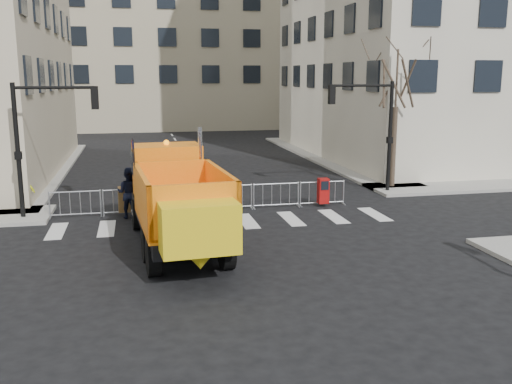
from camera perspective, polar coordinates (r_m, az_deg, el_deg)
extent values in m
plane|color=black|center=(17.30, 0.37, -7.50)|extent=(120.00, 120.00, 0.00)
cube|color=gray|center=(25.34, -3.75, -1.18)|extent=(64.00, 5.00, 0.15)
cube|color=tan|center=(68.36, -9.40, 16.73)|extent=(30.00, 18.00, 24.00)
cylinder|color=black|center=(24.08, -22.70, 3.63)|extent=(0.18, 0.18, 5.40)
cylinder|color=black|center=(28.31, 13.23, 5.27)|extent=(0.18, 0.18, 5.40)
cube|color=black|center=(19.19, -7.97, -2.66)|extent=(2.91, 7.54, 0.46)
cylinder|color=black|center=(21.75, -11.79, -2.21)|extent=(0.44, 1.15, 1.13)
cylinder|color=black|center=(22.01, -6.20, -1.87)|extent=(0.44, 1.15, 1.13)
cylinder|color=black|center=(17.90, -10.72, -5.15)|extent=(0.44, 1.15, 1.13)
cylinder|color=black|center=(18.21, -3.95, -4.68)|extent=(0.44, 1.15, 1.13)
cylinder|color=black|center=(16.63, -10.26, -6.43)|extent=(0.44, 1.15, 1.13)
cylinder|color=black|center=(16.96, -2.97, -5.89)|extent=(0.44, 1.15, 1.13)
cube|color=orange|center=(22.22, -9.28, 1.15)|extent=(2.27, 1.80, 1.03)
cube|color=orange|center=(20.81, -8.87, 2.18)|extent=(2.48, 1.81, 1.85)
cylinder|color=silver|center=(20.17, -5.58, 3.00)|extent=(0.14, 0.14, 2.46)
cube|color=orange|center=(17.56, -7.38, -0.36)|extent=(2.90, 4.69, 1.69)
cube|color=yellow|center=(14.98, -5.67, -3.61)|extent=(2.12, 1.18, 1.33)
cube|color=brown|center=(24.11, -9.72, -0.54)|extent=(3.32, 0.84, 1.15)
imported|color=black|center=(23.53, -7.16, -0.20)|extent=(0.76, 0.76, 1.78)
imported|color=black|center=(23.43, -12.58, -0.08)|extent=(1.22, 1.09, 2.07)
imported|color=black|center=(22.90, -9.82, -0.54)|extent=(0.88, 1.16, 1.83)
imported|color=#B6BF16|center=(26.29, -22.50, 0.53)|extent=(1.19, 0.77, 1.74)
cube|color=#950C0B|center=(25.14, 6.73, 0.12)|extent=(0.45, 0.41, 1.10)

